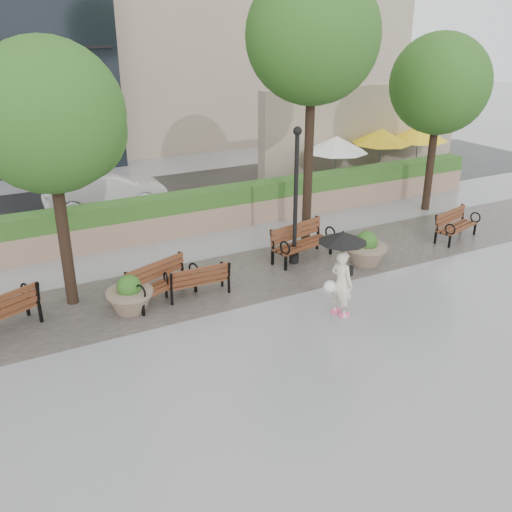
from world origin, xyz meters
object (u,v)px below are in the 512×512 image
bench_1 (163,290)px  planter_right (366,251)px  planter_left (130,297)px  bench_3 (302,249)px  bench_2 (198,286)px  lamppost (295,206)px  pedestrian (342,266)px  car_right (105,191)px  bench_4 (456,231)px

bench_1 → planter_right: 5.91m
planter_left → bench_3: bearing=8.3°
bench_2 → lamppost: size_ratio=0.42×
bench_1 → planter_right: size_ratio=1.61×
lamppost → pedestrian: lamppost is taller
planter_right → pedestrian: pedestrian is taller
lamppost → car_right: 8.35m
planter_left → car_right: car_right is taller
bench_3 → lamppost: size_ratio=0.53×
bench_1 → bench_2: size_ratio=1.18×
lamppost → planter_left: bearing=-172.3°
bench_1 → bench_2: (0.86, -0.16, -0.03)m
car_right → planter_left: bearing=172.0°
bench_2 → planter_right: 5.04m
planter_right → planter_left: bearing=177.0°
planter_left → planter_right: size_ratio=0.94×
planter_right → pedestrian: size_ratio=0.57×
bench_4 → bench_2: bearing=163.4°
bench_2 → pedestrian: size_ratio=0.79×
bench_2 → bench_3: bench_3 is taller
bench_1 → bench_4: 9.68m
planter_left → planter_right: (6.77, -0.36, 0.02)m
planter_left → pedestrian: pedestrian is taller
bench_4 → car_right: car_right is taller
bench_1 → car_right: 8.08m
planter_left → planter_right: planter_right is taller
bench_4 → planter_right: size_ratio=1.54×
lamppost → pedestrian: bearing=-102.3°
car_right → bench_1: bearing=178.0°
bench_4 → car_right: bearing=121.5°
pedestrian → bench_1: bearing=36.6°
car_right → planter_right: bearing=-145.9°
lamppost → bench_1: bearing=-172.9°
bench_1 → pedestrian: pedestrian is taller
planter_right → car_right: bearing=121.4°
bench_1 → pedestrian: (3.44, -2.65, 0.98)m
bench_1 → planter_left: bearing=169.2°
bench_4 → planter_left: planter_left is taller
bench_2 → lamppost: 3.64m
bench_3 → pedestrian: pedestrian is taller
bench_3 → pedestrian: size_ratio=0.99×
planter_left → lamppost: 5.24m
bench_2 → car_right: 8.21m
bench_2 → bench_4: 8.82m
bench_4 → lamppost: 5.79m
bench_4 → planter_right: planter_right is taller
bench_1 → bench_3: bearing=-13.3°
bench_1 → bench_3: 4.50m
planter_right → car_right: 10.04m
planter_right → lamppost: (-1.76, 1.04, 1.32)m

